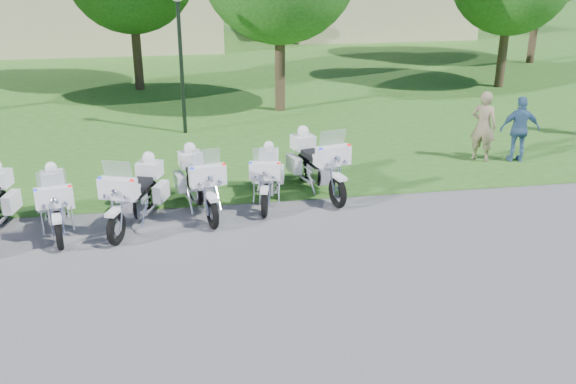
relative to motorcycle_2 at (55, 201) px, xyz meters
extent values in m
plane|color=#5E5E63|center=(4.05, -2.23, -0.65)|extent=(100.00, 100.00, 0.00)
cube|color=#31611E|center=(4.05, 24.77, -0.64)|extent=(100.00, 48.00, 0.01)
torus|color=black|center=(-1.24, 0.62, -0.29)|extent=(0.27, 0.73, 0.72)
cube|color=white|center=(-0.96, 0.40, -0.11)|extent=(0.29, 0.58, 0.39)
torus|color=black|center=(0.18, -0.94, -0.33)|extent=(0.25, 0.66, 0.65)
torus|color=black|center=(-0.13, 0.68, -0.33)|extent=(0.25, 0.66, 0.65)
cube|color=white|center=(0.19, -0.96, 0.01)|extent=(0.25, 0.45, 0.07)
cube|color=white|center=(0.14, -0.72, 0.37)|extent=(0.73, 0.36, 0.39)
cube|color=silver|center=(0.13, -0.67, 0.71)|extent=(0.56, 0.22, 0.37)
sphere|color=red|center=(0.46, -0.72, 0.56)|extent=(0.09, 0.09, 0.09)
sphere|color=#1426E5|center=(-0.15, -0.84, 0.56)|extent=(0.09, 0.09, 0.09)
cube|color=silver|center=(0.02, -0.11, -0.21)|extent=(0.43, 0.60, 0.33)
cube|color=white|center=(0.07, -0.34, 0.13)|extent=(0.40, 0.56, 0.21)
cube|color=black|center=(-0.03, 0.17, 0.11)|extent=(0.44, 0.66, 0.12)
cube|color=white|center=(0.18, 0.59, -0.16)|extent=(0.27, 0.53, 0.35)
cube|color=white|center=(-0.39, 0.48, -0.16)|extent=(0.27, 0.53, 0.35)
cube|color=white|center=(-0.14, 0.71, 0.25)|extent=(0.53, 0.47, 0.31)
sphere|color=white|center=(-0.14, 0.71, 0.50)|extent=(0.25, 0.25, 0.25)
torus|color=black|center=(1.27, -0.90, -0.30)|extent=(0.37, 0.70, 0.70)
torus|color=black|center=(1.90, 0.77, -0.30)|extent=(0.37, 0.70, 0.70)
cube|color=white|center=(1.26, -0.92, 0.06)|extent=(0.34, 0.50, 0.07)
cube|color=white|center=(1.36, -0.67, 0.45)|extent=(0.79, 0.50, 0.42)
cube|color=silver|center=(1.38, -0.61, 0.82)|extent=(0.59, 0.32, 0.39)
sphere|color=red|center=(1.65, -0.85, 0.65)|extent=(0.09, 0.09, 0.09)
sphere|color=#1426E5|center=(1.02, -0.62, 0.65)|extent=(0.09, 0.09, 0.09)
cube|color=silver|center=(1.59, -0.05, -0.18)|extent=(0.54, 0.67, 0.36)
cube|color=white|center=(1.50, -0.28, 0.19)|extent=(0.50, 0.63, 0.23)
cube|color=black|center=(1.70, 0.25, 0.17)|extent=(0.56, 0.73, 0.13)
cube|color=white|center=(2.13, 0.51, -0.12)|extent=(0.37, 0.58, 0.38)
cube|color=white|center=(1.55, 0.73, -0.12)|extent=(0.37, 0.58, 0.38)
cube|color=white|center=(1.91, 0.80, 0.31)|extent=(0.62, 0.57, 0.33)
sphere|color=white|center=(1.91, 0.80, 0.59)|extent=(0.27, 0.27, 0.27)
torus|color=black|center=(3.19, -0.45, -0.30)|extent=(0.28, 0.72, 0.70)
torus|color=black|center=(2.82, 1.30, -0.30)|extent=(0.28, 0.72, 0.70)
cube|color=white|center=(3.20, -0.47, 0.07)|extent=(0.28, 0.49, 0.07)
cube|color=white|center=(3.14, -0.21, 0.45)|extent=(0.79, 0.40, 0.42)
cube|color=silver|center=(3.13, -0.15, 0.82)|extent=(0.60, 0.25, 0.39)
sphere|color=red|center=(3.48, -0.20, 0.65)|extent=(0.09, 0.09, 0.09)
sphere|color=#1426E5|center=(2.83, -0.34, 0.65)|extent=(0.09, 0.09, 0.09)
cube|color=silver|center=(3.00, 0.44, -0.18)|extent=(0.47, 0.65, 0.36)
cube|color=white|center=(3.05, 0.20, 0.19)|extent=(0.44, 0.60, 0.23)
cube|color=black|center=(2.94, 0.75, 0.17)|extent=(0.49, 0.71, 0.13)
cube|color=white|center=(3.16, 1.21, -0.12)|extent=(0.30, 0.57, 0.38)
cube|color=white|center=(2.54, 1.08, -0.12)|extent=(0.30, 0.57, 0.38)
cube|color=white|center=(2.81, 1.33, 0.32)|extent=(0.58, 0.52, 0.34)
sphere|color=white|center=(2.81, 1.33, 0.59)|extent=(0.27, 0.27, 0.27)
torus|color=black|center=(4.35, -0.03, -0.34)|extent=(0.24, 0.64, 0.63)
torus|color=black|center=(4.66, 1.55, -0.34)|extent=(0.24, 0.64, 0.63)
cube|color=white|center=(4.35, -0.05, -0.01)|extent=(0.25, 0.44, 0.07)
cube|color=white|center=(4.39, 0.18, 0.34)|extent=(0.71, 0.35, 0.38)
cube|color=silver|center=(4.40, 0.24, 0.67)|extent=(0.54, 0.22, 0.36)
sphere|color=red|center=(4.68, 0.07, 0.52)|extent=(0.09, 0.09, 0.09)
sphere|color=#1426E5|center=(4.09, 0.19, 0.52)|extent=(0.09, 0.09, 0.09)
cube|color=silver|center=(4.51, 0.78, -0.22)|extent=(0.42, 0.58, 0.32)
cube|color=white|center=(4.47, 0.55, 0.11)|extent=(0.39, 0.54, 0.21)
cube|color=black|center=(4.57, 1.05, 0.09)|extent=(0.43, 0.64, 0.11)
cube|color=white|center=(4.91, 1.35, -0.18)|extent=(0.26, 0.52, 0.34)
cube|color=white|center=(4.36, 1.46, -0.18)|extent=(0.26, 0.52, 0.34)
cube|color=white|center=(4.67, 1.57, 0.22)|extent=(0.52, 0.46, 0.30)
sphere|color=white|center=(4.67, 1.57, 0.47)|extent=(0.25, 0.25, 0.25)
torus|color=black|center=(6.05, 0.24, -0.29)|extent=(0.31, 0.75, 0.73)
torus|color=black|center=(5.60, 2.05, -0.29)|extent=(0.31, 0.75, 0.73)
cube|color=white|center=(6.05, 0.22, 0.10)|extent=(0.31, 0.52, 0.08)
cube|color=white|center=(5.98, 0.49, 0.50)|extent=(0.83, 0.44, 0.44)
cube|color=silver|center=(5.97, 0.55, 0.89)|extent=(0.63, 0.28, 0.41)
sphere|color=red|center=(6.34, 0.51, 0.71)|extent=(0.10, 0.10, 0.10)
sphere|color=#1426E5|center=(5.66, 0.34, 0.71)|extent=(0.10, 0.10, 0.10)
cube|color=silver|center=(5.82, 1.17, -0.15)|extent=(0.51, 0.69, 0.37)
cube|color=white|center=(5.88, 0.91, 0.23)|extent=(0.48, 0.64, 0.24)
cube|color=black|center=(5.74, 1.49, 0.21)|extent=(0.53, 0.75, 0.13)
cube|color=white|center=(5.96, 1.97, -0.10)|extent=(0.33, 0.60, 0.39)
cube|color=white|center=(5.32, 1.81, -0.10)|extent=(0.33, 0.60, 0.39)
cube|color=white|center=(5.59, 2.08, 0.36)|extent=(0.62, 0.55, 0.35)
sphere|color=white|center=(5.59, 2.08, 0.65)|extent=(0.29, 0.29, 0.29)
cylinder|color=black|center=(2.74, 6.92, 1.38)|extent=(0.12, 0.12, 4.05)
cylinder|color=#38281C|center=(1.02, 13.66, 1.09)|extent=(0.36, 0.36, 3.47)
cylinder|color=#38281C|center=(6.13, 9.28, 1.18)|extent=(0.36, 0.36, 3.66)
cylinder|color=#38281C|center=(15.67, 11.71, 0.99)|extent=(0.36, 0.36, 3.28)
cylinder|color=#38281C|center=(19.79, 16.67, 1.43)|extent=(0.36, 0.36, 4.15)
cube|color=#BEAF89|center=(-1.95, 25.77, 1.15)|extent=(14.00, 8.00, 3.60)
cube|color=#BEAF89|center=(15.05, 27.77, 1.15)|extent=(11.00, 7.00, 3.60)
imported|color=gray|center=(10.72, 2.86, 0.31)|extent=(0.83, 0.82, 1.92)
imported|color=#3A608B|center=(11.65, 2.61, 0.25)|extent=(1.12, 0.62, 1.80)
camera|label=1|loc=(2.74, -12.84, 5.01)|focal=40.00mm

